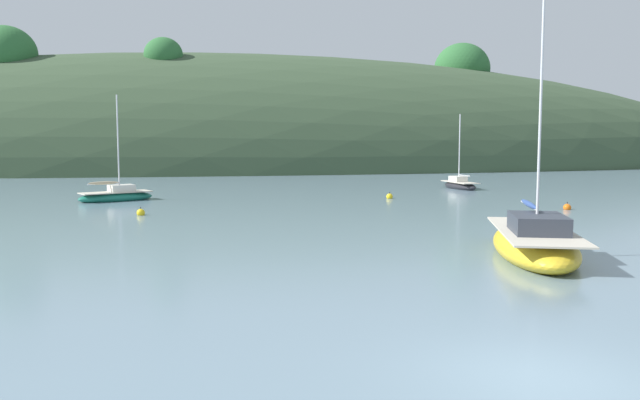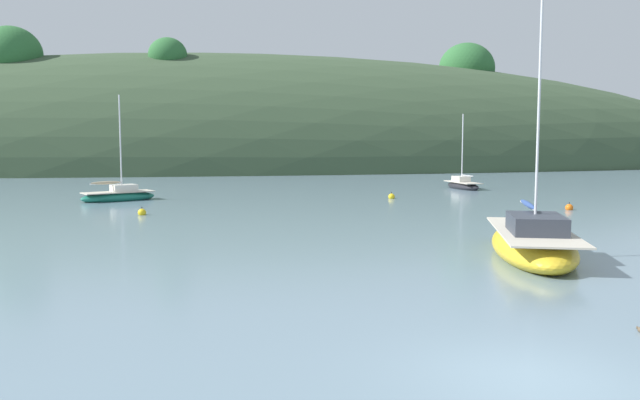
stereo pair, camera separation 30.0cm
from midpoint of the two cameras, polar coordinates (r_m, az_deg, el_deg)
name	(u,v)px [view 2 (the right image)]	position (r m, az deg, el deg)	size (l,w,h in m)	color
ground_plane	(531,378)	(12.41, 18.56, -14.47)	(400.00, 400.00, 0.00)	slate
far_shoreline_hill	(241,167)	(87.40, -6.83, 2.84)	(150.00, 36.00, 31.96)	#384C33
sailboat_grey_yawl	(463,185)	(53.84, 12.48, 1.29)	(1.84, 4.60, 6.13)	#232328
sailboat_red_portside	(533,244)	(24.09, 18.37, -3.62)	(5.06, 8.21, 10.89)	gold
sailboat_cream_ketch	(119,196)	(44.70, -16.93, 0.37)	(5.10, 3.60, 7.04)	#196B56
mooring_buoy_inner	(392,197)	(44.52, 6.44, 0.29)	(0.44, 0.44, 0.54)	yellow
mooring_buoy_outer	(569,208)	(40.08, 21.07, -0.64)	(0.44, 0.44, 0.54)	orange
mooring_buoy_channel	(142,213)	(36.22, -15.01, -1.08)	(0.44, 0.44, 0.54)	yellow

